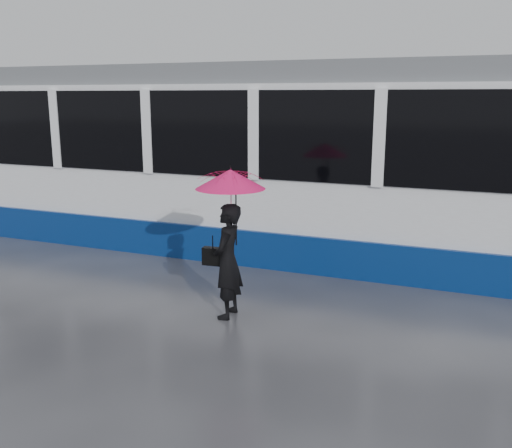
% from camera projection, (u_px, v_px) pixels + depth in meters
% --- Properties ---
extents(ground, '(90.00, 90.00, 0.00)m').
position_uv_depth(ground, '(204.00, 288.00, 8.54)').
color(ground, '#2C2C31').
rests_on(ground, ground).
extents(rails, '(34.00, 1.51, 0.02)m').
position_uv_depth(rails, '(266.00, 247.00, 10.79)').
color(rails, '#3F3D38').
rests_on(rails, ground).
extents(tram, '(26.00, 2.56, 3.35)m').
position_uv_depth(tram, '(422.00, 169.00, 9.39)').
color(tram, white).
rests_on(tram, ground).
extents(woman, '(0.41, 0.58, 1.49)m').
position_uv_depth(woman, '(228.00, 261.00, 7.28)').
color(woman, black).
rests_on(woman, ground).
extents(umbrella, '(0.97, 0.97, 1.01)m').
position_uv_depth(umbrella, '(230.00, 193.00, 7.07)').
color(umbrella, '#E3134E').
rests_on(umbrella, ground).
extents(handbag, '(0.28, 0.14, 0.41)m').
position_uv_depth(handbag, '(213.00, 256.00, 7.38)').
color(handbag, black).
rests_on(handbag, ground).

